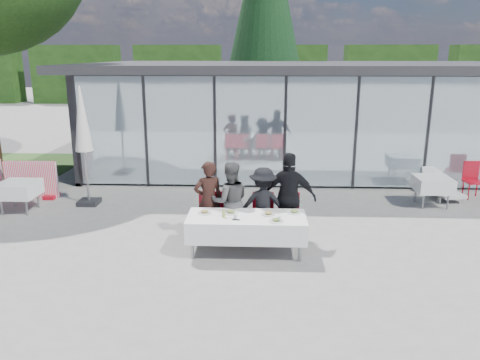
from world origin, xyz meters
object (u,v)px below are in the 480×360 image
(diner_chair_d, at_px, (289,214))
(plate_c, at_px, (269,214))
(plate_b, at_px, (231,212))
(market_umbrella, at_px, (83,127))
(plate_a, at_px, (205,212))
(lounger, at_px, (439,186))
(juice_bottle, at_px, (224,214))
(spare_table_right, at_px, (433,184))
(diner_c, at_px, (263,204))
(spare_chair_a, at_px, (472,178))
(diner_chair_c, at_px, (263,214))
(folded_eyeglasses, at_px, (236,220))
(dining_table, at_px, (247,227))
(plate_d, at_px, (294,212))
(diner_a, at_px, (209,201))
(diner_b, at_px, (230,201))
(spare_table_left, at_px, (19,189))
(diner_chair_b, at_px, (230,213))
(spare_chair_b, at_px, (410,169))
(diner_chair_a, at_px, (209,213))
(plate_extra, at_px, (276,220))
(diner_d, at_px, (289,197))

(diner_chair_d, relative_size, plate_c, 3.50)
(plate_b, relative_size, market_umbrella, 0.09)
(plate_a, relative_size, lounger, 0.20)
(juice_bottle, bearing_deg, spare_table_right, 32.79)
(diner_c, bearing_deg, spare_chair_a, -149.02)
(diner_chair_c, distance_m, juice_bottle, 1.16)
(plate_c, distance_m, folded_eyeglasses, 0.69)
(dining_table, height_order, plate_a, plate_a)
(diner_chair_c, relative_size, plate_b, 3.50)
(diner_chair_d, bearing_deg, plate_d, -82.47)
(spare_chair_a, relative_size, market_umbrella, 0.33)
(dining_table, bearing_deg, spare_chair_a, 33.44)
(plate_b, distance_m, market_umbrella, 4.83)
(diner_a, height_order, plate_d, diner_a)
(diner_b, relative_size, spare_chair_a, 1.69)
(spare_table_right, bearing_deg, folded_eyeglasses, -144.80)
(diner_a, xyz_separation_m, spare_table_left, (-4.80, 1.55, -0.27))
(diner_chair_b, bearing_deg, diner_a, -172.23)
(plate_a, distance_m, spare_chair_b, 7.14)
(diner_chair_a, xyz_separation_m, juice_bottle, (0.37, -0.84, 0.28))
(plate_extra, bearing_deg, plate_a, 163.57)
(plate_a, height_order, lounger, plate_a)
(diner_b, distance_m, juice_bottle, 0.79)
(diner_d, height_order, lounger, diner_d)
(plate_c, bearing_deg, market_umbrella, 148.71)
(diner_chair_a, distance_m, plate_a, 0.67)
(diner_b, distance_m, diner_d, 1.21)
(juice_bottle, bearing_deg, dining_table, 12.33)
(juice_bottle, bearing_deg, plate_extra, -10.56)
(spare_table_right, relative_size, lounger, 0.60)
(diner_chair_d, relative_size, plate_a, 3.50)
(plate_b, bearing_deg, diner_chair_b, 94.37)
(spare_chair_b, bearing_deg, plate_b, -136.15)
(plate_b, height_order, spare_table_left, plate_b)
(folded_eyeglasses, bearing_deg, diner_d, 41.61)
(plate_c, height_order, folded_eyeglasses, plate_c)
(dining_table, relative_size, diner_chair_c, 2.32)
(diner_c, bearing_deg, diner_chair_d, -172.43)
(plate_a, bearing_deg, spare_table_right, 29.16)
(spare_table_right, bearing_deg, lounger, 59.22)
(diner_a, bearing_deg, spare_chair_a, -174.15)
(diner_chair_b, relative_size, folded_eyeglasses, 6.96)
(dining_table, bearing_deg, spare_table_left, 158.16)
(market_umbrella, bearing_deg, diner_chair_b, -29.10)
(spare_chair_a, bearing_deg, folded_eyeglasses, -145.87)
(diner_a, xyz_separation_m, diner_b, (0.44, 0.00, -0.01))
(plate_b, bearing_deg, diner_chair_c, 43.93)
(juice_bottle, distance_m, spare_table_left, 5.68)
(plate_b, xyz_separation_m, market_umbrella, (-3.81, 2.70, 1.22))
(diner_d, bearing_deg, plate_d, 109.68)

